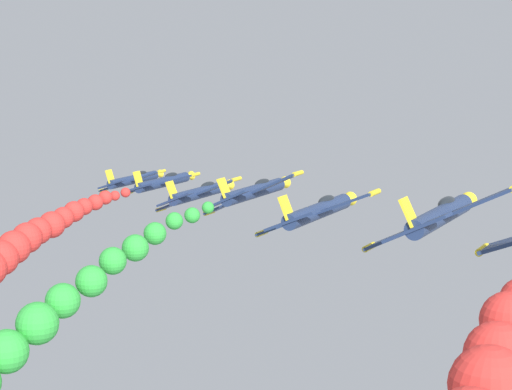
% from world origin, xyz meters
% --- Properties ---
extents(airplane_lead, '(9.17, 10.35, 3.49)m').
position_xyz_m(airplane_lead, '(-29.72, 23.47, 64.35)').
color(airplane_lead, navy).
extents(airplane_left_inner, '(9.26, 10.35, 3.35)m').
position_xyz_m(airplane_left_inner, '(-20.07, 15.76, 65.81)').
color(airplane_left_inner, navy).
extents(smoke_trail_left_inner, '(3.63, 23.86, 6.39)m').
position_xyz_m(smoke_trail_left_inner, '(-19.66, -7.50, 63.15)').
color(smoke_trail_left_inner, red).
extents(airplane_right_inner, '(8.95, 10.35, 4.04)m').
position_xyz_m(airplane_right_inner, '(-10.01, 7.26, 66.72)').
color(airplane_right_inner, navy).
extents(airplane_left_outer, '(8.80, 10.35, 4.40)m').
position_xyz_m(airplane_left_outer, '(-0.04, -0.10, 68.73)').
color(airplane_left_outer, navy).
extents(smoke_trail_left_outer, '(4.46, 23.35, 8.94)m').
position_xyz_m(smoke_trail_left_outer, '(-1.66, -23.33, 64.16)').
color(smoke_trail_left_outer, green).
extents(airplane_right_outer, '(8.94, 10.35, 4.07)m').
position_xyz_m(airplane_right_outer, '(9.81, -8.84, 69.45)').
color(airplane_right_outer, navy).
extents(airplane_trailing, '(8.69, 10.35, 4.64)m').
position_xyz_m(airplane_trailing, '(20.63, -15.92, 71.35)').
color(airplane_trailing, navy).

